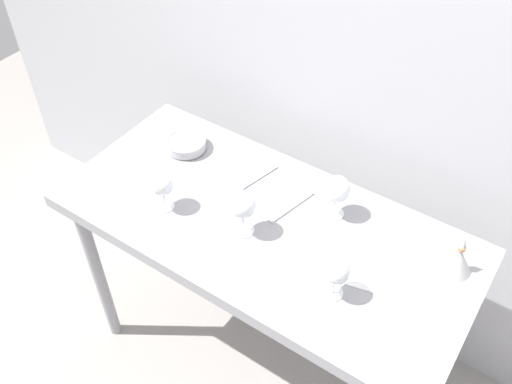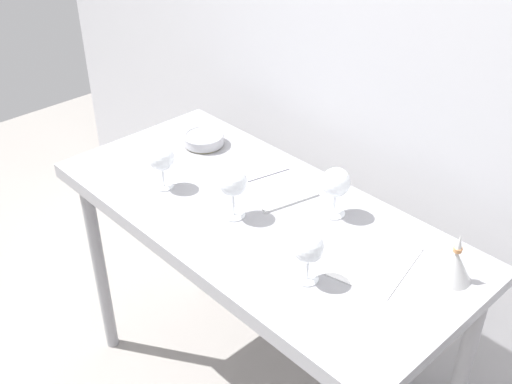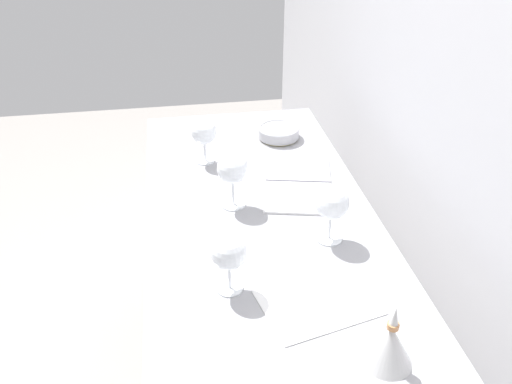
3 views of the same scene
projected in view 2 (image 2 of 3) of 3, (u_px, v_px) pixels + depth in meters
name	position (u px, v px, depth m)	size (l,w,h in m)	color
back_wall	(370.00, 49.00, 2.00)	(3.80, 0.04, 2.60)	#B7B7BC
steel_counter	(258.00, 238.00, 1.99)	(1.40, 0.65, 0.90)	gray
wine_glass_far_right	(336.00, 184.00, 1.86)	(0.09, 0.09, 0.16)	white
wine_glass_near_right	(309.00, 248.00, 1.61)	(0.08, 0.08, 0.15)	white
wine_glass_near_left	(161.00, 159.00, 1.99)	(0.08, 0.08, 0.15)	white
wine_glass_near_center	(233.00, 183.00, 1.85)	(0.09, 0.09, 0.17)	white
open_notebook	(264.00, 178.00, 2.09)	(0.39, 0.28, 0.01)	silver
tasting_sheet_upper	(375.00, 261.00, 1.73)	(0.18, 0.25, 0.00)	white
tasting_bowl	(204.00, 139.00, 2.28)	(0.15, 0.15, 0.05)	#DBCC66
decanter_funnel	(454.00, 265.00, 1.64)	(0.10, 0.10, 0.15)	silver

